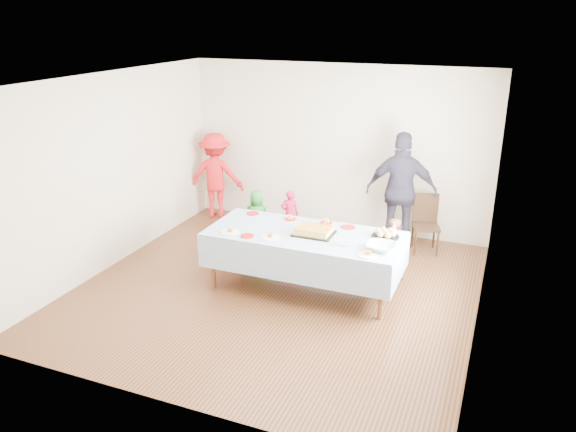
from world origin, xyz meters
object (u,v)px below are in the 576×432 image
at_px(adult_left, 216,175).
at_px(dining_chair, 426,220).
at_px(party_table, 304,237).
at_px(birthday_cake, 314,231).

bearing_deg(adult_left, dining_chair, 162.33).
height_order(dining_chair, adult_left, adult_left).
bearing_deg(dining_chair, party_table, -141.46).
bearing_deg(birthday_cake, adult_left, 141.31).
height_order(party_table, birthday_cake, birthday_cake).
distance_m(dining_chair, adult_left, 3.69).
bearing_deg(birthday_cake, party_table, -175.46).
xyz_separation_m(dining_chair, adult_left, (-3.67, 0.17, 0.26)).
bearing_deg(party_table, dining_chair, 56.12).
relative_size(party_table, adult_left, 1.67).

